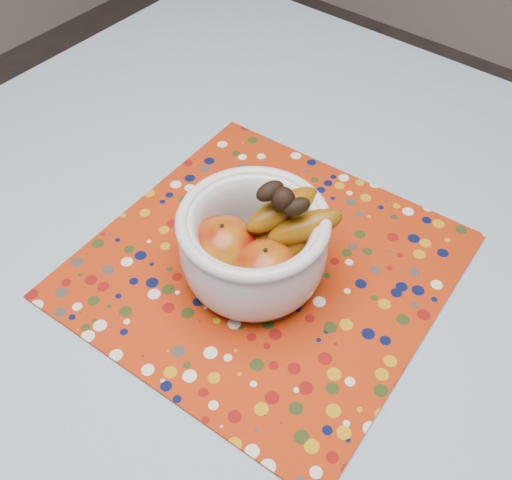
% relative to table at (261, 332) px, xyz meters
% --- Properties ---
extents(table, '(1.20, 1.20, 0.75)m').
position_rel_table_xyz_m(table, '(0.00, 0.00, 0.00)').
color(table, brown).
rests_on(table, ground).
extents(tablecloth, '(1.32, 1.32, 0.01)m').
position_rel_table_xyz_m(tablecloth, '(0.00, 0.00, 0.08)').
color(tablecloth, slate).
rests_on(tablecloth, table).
extents(placemat, '(0.47, 0.47, 0.00)m').
position_rel_table_xyz_m(placemat, '(-0.03, 0.04, 0.09)').
color(placemat, '#992408').
rests_on(placemat, tablecloth).
extents(fruit_bowl, '(0.21, 0.20, 0.16)m').
position_rel_table_xyz_m(fruit_bowl, '(-0.02, 0.02, 0.16)').
color(fruit_bowl, silver).
rests_on(fruit_bowl, placemat).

